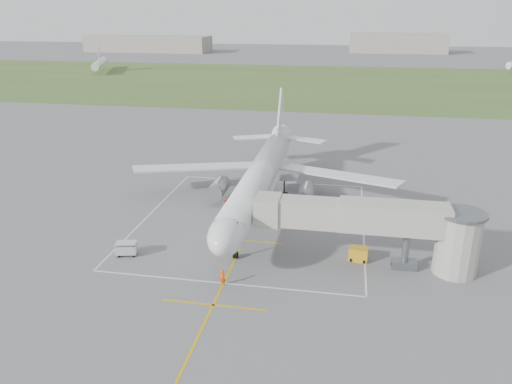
% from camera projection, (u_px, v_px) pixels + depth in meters
% --- Properties ---
extents(ground, '(700.00, 700.00, 0.00)m').
position_uv_depth(ground, '(259.00, 209.00, 68.30)').
color(ground, '#5A5A5D').
rests_on(ground, ground).
extents(grass_strip, '(700.00, 120.00, 0.02)m').
position_uv_depth(grass_strip, '(319.00, 82.00, 188.41)').
color(grass_strip, '#425927').
rests_on(grass_strip, ground).
extents(apron_markings, '(28.20, 60.00, 0.01)m').
position_uv_depth(apron_markings, '(251.00, 226.00, 62.93)').
color(apron_markings, '#C99A0B').
rests_on(apron_markings, ground).
extents(airliner, '(38.93, 46.75, 13.52)m').
position_uv_depth(airliner, '(260.00, 177.00, 67.49)').
color(airliner, silver).
rests_on(airliner, ground).
extents(jet_bridge, '(23.40, 5.00, 7.20)m').
position_uv_depth(jet_bridge, '(385.00, 225.00, 51.53)').
color(jet_bridge, '#A7A397').
rests_on(jet_bridge, ground).
extents(gpu_unit, '(2.17, 1.65, 1.52)m').
position_uv_depth(gpu_unit, '(358.00, 254.00, 54.14)').
color(gpu_unit, gold).
rests_on(gpu_unit, ground).
extents(baggage_cart, '(2.48, 1.80, 1.56)m').
position_uv_depth(baggage_cart, '(127.00, 249.00, 55.30)').
color(baggage_cart, '#B8B8B8').
rests_on(baggage_cart, ground).
extents(ramp_worker_nose, '(0.68, 0.54, 1.65)m').
position_uv_depth(ramp_worker_nose, '(223.00, 278.00, 49.18)').
color(ramp_worker_nose, '#FE5208').
rests_on(ramp_worker_nose, ground).
extents(ramp_worker_wing, '(1.00, 0.88, 1.74)m').
position_uv_depth(ramp_worker_wing, '(226.00, 205.00, 67.42)').
color(ramp_worker_wing, '#DB5206').
rests_on(ramp_worker_wing, ground).
extents(distant_hangars, '(345.00, 49.00, 12.00)m').
position_uv_depth(distant_hangars, '(307.00, 45.00, 314.29)').
color(distant_hangars, gray).
rests_on(distant_hangars, ground).
extents(distant_aircraft, '(211.98, 54.13, 8.85)m').
position_uv_depth(distant_aircraft, '(317.00, 64.00, 218.79)').
color(distant_aircraft, silver).
rests_on(distant_aircraft, ground).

